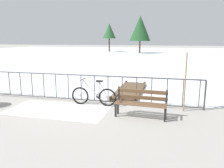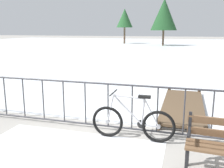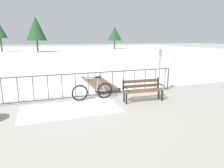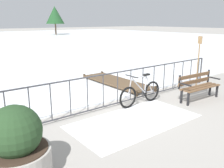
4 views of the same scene
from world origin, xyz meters
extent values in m
plane|color=#9E9991|center=(0.00, 0.00, 0.00)|extent=(160.00, 160.00, 0.00)
cube|color=white|center=(0.00, 28.40, 0.01)|extent=(80.00, 56.00, 0.03)
cube|color=white|center=(-0.40, -1.20, 0.00)|extent=(3.43, 1.77, 0.01)
cylinder|color=#38383D|center=(0.00, 0.00, 1.05)|extent=(9.00, 0.04, 0.04)
cylinder|color=#38383D|center=(0.00, 0.00, 0.08)|extent=(9.00, 0.04, 0.04)
cylinder|color=#38383D|center=(-2.70, 0.00, 0.57)|extent=(0.03, 0.03, 0.97)
cylinder|color=#38383D|center=(-2.16, 0.00, 0.57)|extent=(0.03, 0.03, 0.97)
cylinder|color=#38383D|center=(-1.62, 0.00, 0.57)|extent=(0.03, 0.03, 0.97)
cylinder|color=#38383D|center=(-1.08, 0.00, 0.57)|extent=(0.03, 0.03, 0.97)
cylinder|color=#38383D|center=(-0.54, 0.00, 0.57)|extent=(0.03, 0.03, 0.97)
cylinder|color=#38383D|center=(0.00, 0.00, 0.57)|extent=(0.03, 0.03, 0.97)
cylinder|color=#38383D|center=(0.54, 0.00, 0.57)|extent=(0.03, 0.03, 0.97)
cylinder|color=#38383D|center=(1.08, 0.00, 0.57)|extent=(0.03, 0.03, 0.97)
cylinder|color=#38383D|center=(1.62, 0.00, 0.57)|extent=(0.03, 0.03, 0.97)
cylinder|color=#38383D|center=(2.16, 0.00, 0.57)|extent=(0.03, 0.03, 0.97)
torus|color=black|center=(1.15, -0.36, 0.33)|extent=(0.66, 0.07, 0.66)
cylinder|color=gray|center=(1.15, -0.36, 0.33)|extent=(0.08, 0.06, 0.08)
torus|color=black|center=(0.10, -0.37, 0.33)|extent=(0.66, 0.07, 0.66)
cylinder|color=gray|center=(0.10, -0.37, 0.33)|extent=(0.08, 0.06, 0.08)
cylinder|color=#B2B2B7|center=(0.84, -0.36, 0.62)|extent=(0.08, 0.04, 0.53)
cylinder|color=#B2B2B7|center=(0.52, -0.36, 0.63)|extent=(0.61, 0.04, 0.59)
cylinder|color=#B2B2B7|center=(0.54, -0.36, 0.90)|extent=(0.63, 0.04, 0.07)
cylinder|color=#B2B2B7|center=(0.99, -0.36, 0.34)|extent=(0.34, 0.03, 0.05)
cylinder|color=#B2B2B7|center=(1.01, -0.36, 0.61)|extent=(0.32, 0.03, 0.56)
cylinder|color=#B2B2B7|center=(0.17, -0.37, 0.62)|extent=(0.16, 0.03, 0.59)
cube|color=black|center=(0.86, -0.36, 0.92)|extent=(0.24, 0.10, 0.05)
cylinder|color=black|center=(0.23, -0.37, 0.96)|extent=(0.03, 0.52, 0.03)
cylinder|color=black|center=(0.82, -0.36, 0.35)|extent=(0.18, 0.02, 0.18)
cube|color=black|center=(1.70, -1.36, 0.22)|extent=(0.05, 0.06, 0.44)
cube|color=black|center=(1.71, -1.10, 0.22)|extent=(0.05, 0.06, 0.44)
cube|color=black|center=(1.72, -0.98, 0.67)|extent=(0.05, 0.05, 0.45)
cube|color=black|center=(1.70, -1.23, 0.64)|extent=(0.06, 0.40, 0.04)
cube|color=brown|center=(1.58, 1.99, 0.12)|extent=(1.10, 3.39, 0.06)
cylinder|color=#3C2E20|center=(1.09, 0.30, 0.10)|extent=(0.10, 0.10, 0.20)
cylinder|color=#3C2E20|center=(2.08, 0.30, 0.10)|extent=(0.10, 0.10, 0.20)
cylinder|color=#3C2E20|center=(1.09, 3.69, 0.10)|extent=(0.10, 0.10, 0.20)
cylinder|color=#3C2E20|center=(2.08, 3.69, 0.10)|extent=(0.10, 0.10, 0.20)
cylinder|color=brown|center=(-8.02, 34.45, 2.10)|extent=(0.28, 0.28, 4.20)
cone|color=#235128|center=(-8.02, 34.45, 3.94)|extent=(2.53, 2.53, 2.85)
cylinder|color=brown|center=(-1.66, 30.86, 1.74)|extent=(0.27, 0.27, 3.49)
cone|color=#1E4723|center=(-1.66, 30.86, 4.19)|extent=(3.57, 3.57, 4.20)
camera|label=1|loc=(3.24, -7.93, 2.41)|focal=35.91mm
camera|label=2|loc=(1.60, -5.12, 2.20)|focal=40.63mm
camera|label=3|loc=(-1.26, -7.97, 2.45)|focal=31.77mm
camera|label=4|loc=(-4.48, -5.41, 2.55)|focal=38.48mm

